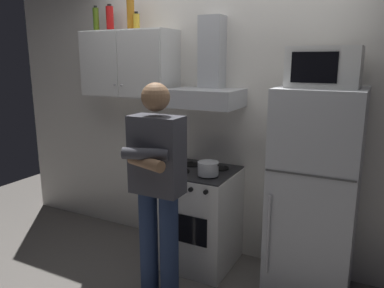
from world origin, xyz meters
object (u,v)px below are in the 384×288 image
at_px(stove_oven, 200,217).
at_px(cooking_pot, 208,168).
at_px(bottle_liquor_amber, 131,15).
at_px(bottle_olive_oil, 96,20).
at_px(bottle_spice_jar, 137,21).
at_px(bottle_soda_red, 110,19).
at_px(range_hood, 207,83).
at_px(microwave, 324,67).
at_px(person_standing, 157,186).
at_px(refrigerator, 314,195).
at_px(upper_cabinet, 129,64).

relative_size(stove_oven, cooking_pot, 3.23).
bearing_deg(bottle_liquor_amber, bottle_olive_oil, -179.82).
xyz_separation_m(bottle_liquor_amber, bottle_spice_jar, (0.08, -0.03, -0.06)).
bearing_deg(bottle_soda_red, range_hood, -1.26).
height_order(microwave, bottle_spice_jar, bottle_spice_jar).
height_order(microwave, person_standing, microwave).
xyz_separation_m(microwave, bottle_soda_red, (-1.97, 0.13, 0.42)).
relative_size(refrigerator, cooking_pot, 5.90).
bearing_deg(bottle_spice_jar, stove_oven, -7.67).
relative_size(stove_oven, person_standing, 0.53).
xyz_separation_m(stove_oven, person_standing, (-0.05, -0.61, 0.47)).
height_order(stove_oven, bottle_soda_red, bottle_soda_red).
bearing_deg(microwave, upper_cabinet, 176.52).
xyz_separation_m(range_hood, bottle_olive_oil, (-1.17, -0.01, 0.56)).
xyz_separation_m(cooking_pot, bottle_soda_red, (-1.15, 0.27, 1.24)).
bearing_deg(cooking_pot, bottle_spice_jar, 165.40).
bearing_deg(bottle_liquor_amber, stove_oven, -9.13).
bearing_deg(bottle_spice_jar, bottle_liquor_amber, 159.66).
relative_size(stove_oven, refrigerator, 0.55).
distance_m(upper_cabinet, bottle_soda_red, 0.47).
bearing_deg(stove_oven, person_standing, -94.72).
relative_size(upper_cabinet, range_hood, 1.20).
height_order(person_standing, bottle_liquor_amber, bottle_liquor_amber).
bearing_deg(bottle_olive_oil, bottle_spice_jar, -3.51).
bearing_deg(bottle_soda_red, bottle_liquor_amber, -5.84).
bearing_deg(microwave, bottle_soda_red, 176.23).
height_order(stove_oven, bottle_spice_jar, bottle_spice_jar).
bearing_deg(upper_cabinet, bottle_olive_oil, -179.36).
bearing_deg(refrigerator, upper_cabinet, 175.93).
bearing_deg(bottle_soda_red, stove_oven, -8.30).
distance_m(stove_oven, bottle_olive_oil, 2.09).
bearing_deg(cooking_pot, refrigerator, 8.32).
distance_m(refrigerator, microwave, 0.94).
bearing_deg(range_hood, bottle_soda_red, 178.74).
bearing_deg(upper_cabinet, microwave, -3.48).
distance_m(cooking_pot, bottle_liquor_amber, 1.56).
distance_m(person_standing, bottle_liquor_amber, 1.64).
bearing_deg(person_standing, cooking_pot, 69.70).
relative_size(upper_cabinet, bottle_liquor_amber, 3.23).
height_order(upper_cabinet, bottle_olive_oil, bottle_olive_oil).
bearing_deg(bottle_spice_jar, upper_cabinet, 164.41).
distance_m(refrigerator, bottle_olive_oil, 2.52).
bearing_deg(bottle_olive_oil, person_standing, -33.07).
height_order(upper_cabinet, bottle_soda_red, bottle_soda_red).
xyz_separation_m(microwave, cooking_pot, (-0.82, -0.14, -0.81)).
xyz_separation_m(bottle_soda_red, bottle_liquor_amber, (0.26, -0.03, 0.02)).
height_order(stove_oven, cooking_pot, cooking_pot).
height_order(bottle_liquor_amber, bottle_spice_jar, bottle_liquor_amber).
xyz_separation_m(stove_oven, range_hood, (0.00, 0.13, 1.16)).
relative_size(stove_oven, bottle_spice_jar, 5.73).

